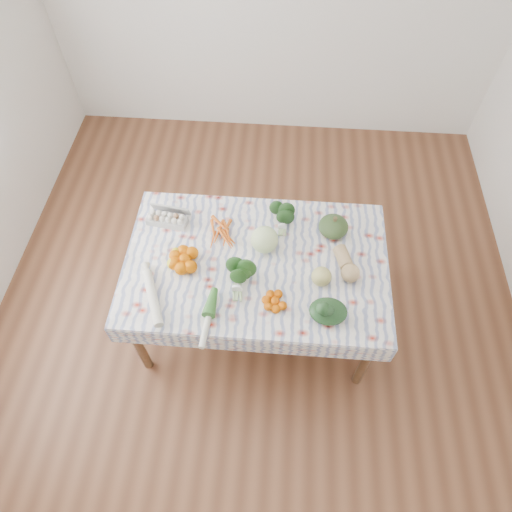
# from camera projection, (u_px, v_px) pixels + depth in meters

# --- Properties ---
(ground) EXTENTS (4.50, 4.50, 0.00)m
(ground) POSITION_uv_depth(u_px,v_px,m) (256.00, 317.00, 3.49)
(ground) COLOR brown
(ground) RESTS_ON ground
(dining_table) EXTENTS (1.60, 1.00, 0.75)m
(dining_table) POSITION_uv_depth(u_px,v_px,m) (256.00, 269.00, 2.94)
(dining_table) COLOR brown
(dining_table) RESTS_ON ground
(tablecloth) EXTENTS (1.66, 1.06, 0.01)m
(tablecloth) POSITION_uv_depth(u_px,v_px,m) (256.00, 262.00, 2.87)
(tablecloth) COLOR white
(tablecloth) RESTS_ON dining_table
(egg_carton) EXTENTS (0.28, 0.14, 0.07)m
(egg_carton) POSITION_uv_depth(u_px,v_px,m) (167.00, 220.00, 3.01)
(egg_carton) COLOR #B4B4AF
(egg_carton) RESTS_ON tablecloth
(carrot_bunch) EXTENTS (0.25, 0.24, 0.04)m
(carrot_bunch) POSITION_uv_depth(u_px,v_px,m) (221.00, 232.00, 2.98)
(carrot_bunch) COLOR orange
(carrot_bunch) RESTS_ON tablecloth
(kale_bunch) EXTENTS (0.16, 0.14, 0.13)m
(kale_bunch) POSITION_uv_depth(u_px,v_px,m) (283.00, 218.00, 2.98)
(kale_bunch) COLOR #1A3D16
(kale_bunch) RESTS_ON tablecloth
(kabocha_squash) EXTENTS (0.20, 0.20, 0.13)m
(kabocha_squash) POSITION_uv_depth(u_px,v_px,m) (333.00, 226.00, 2.95)
(kabocha_squash) COLOR #334B23
(kabocha_squash) RESTS_ON tablecloth
(cabbage) EXTENTS (0.19, 0.19, 0.17)m
(cabbage) POSITION_uv_depth(u_px,v_px,m) (265.00, 240.00, 2.86)
(cabbage) COLOR #C2DC92
(cabbage) RESTS_ON tablecloth
(butternut_squash) EXTENTS (0.19, 0.27, 0.11)m
(butternut_squash) POSITION_uv_depth(u_px,v_px,m) (347.00, 263.00, 2.79)
(butternut_squash) COLOR tan
(butternut_squash) RESTS_ON tablecloth
(orange_cluster) EXTENTS (0.28, 0.28, 0.09)m
(orange_cluster) POSITION_uv_depth(u_px,v_px,m) (185.00, 260.00, 2.82)
(orange_cluster) COLOR #D35D00
(orange_cluster) RESTS_ON tablecloth
(broccoli) EXTENTS (0.18, 0.18, 0.12)m
(broccoli) POSITION_uv_depth(u_px,v_px,m) (237.00, 279.00, 2.72)
(broccoli) COLOR #1D4917
(broccoli) RESTS_ON tablecloth
(mandarin_cluster) EXTENTS (0.23, 0.23, 0.06)m
(mandarin_cluster) POSITION_uv_depth(u_px,v_px,m) (275.00, 301.00, 2.67)
(mandarin_cluster) COLOR #D15903
(mandarin_cluster) RESTS_ON tablecloth
(grapefruit) EXTENTS (0.15, 0.15, 0.12)m
(grapefruit) POSITION_uv_depth(u_px,v_px,m) (321.00, 277.00, 2.73)
(grapefruit) COLOR tan
(grapefruit) RESTS_ON tablecloth
(spinach_bag) EXTENTS (0.23, 0.19, 0.10)m
(spinach_bag) POSITION_uv_depth(u_px,v_px,m) (328.00, 311.00, 2.61)
(spinach_bag) COLOR black
(spinach_bag) RESTS_ON tablecloth
(daikon) EXTENTS (0.20, 0.39, 0.06)m
(daikon) POSITION_uv_depth(u_px,v_px,m) (153.00, 298.00, 2.69)
(daikon) COLOR white
(daikon) RESTS_ON tablecloth
(leek) EXTENTS (0.07, 0.36, 0.04)m
(leek) POSITION_uv_depth(u_px,v_px,m) (208.00, 319.00, 2.62)
(leek) COLOR silver
(leek) RESTS_ON tablecloth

